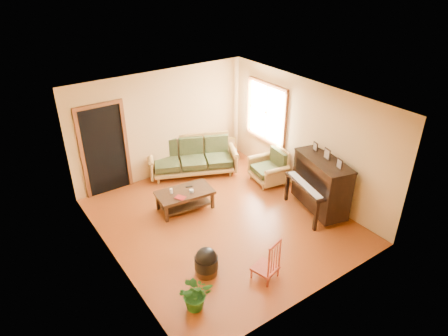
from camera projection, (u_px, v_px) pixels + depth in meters
floor at (222, 221)px, 8.29m from camera, size 5.00×5.00×0.00m
doorway at (105, 151)px, 8.85m from camera, size 1.08×0.16×2.05m
window at (267, 112)px, 9.61m from camera, size 0.12×1.36×1.46m
sofa at (193, 157)px, 9.83m from camera, size 2.32×1.68×0.92m
coffee_table at (185, 200)px, 8.58m from camera, size 1.25×0.78×0.43m
armchair at (268, 166)px, 9.49m from camera, size 0.93×0.96×0.85m
piano at (321, 185)px, 8.35m from camera, size 1.13×1.54×1.22m
footstool at (206, 264)px, 6.85m from camera, size 0.45×0.45×0.39m
red_chair at (266, 259)px, 6.66m from camera, size 0.48×0.50×0.82m
leaning_frame at (230, 147)px, 10.79m from camera, size 0.41×0.18×0.53m
ceramic_crock at (233, 154)px, 10.70m from camera, size 0.27×0.27×0.27m
potted_plant at (196, 293)px, 6.14m from camera, size 0.67×0.63×0.59m
book at (178, 200)px, 8.18m from camera, size 0.24×0.26×0.02m
candle at (171, 191)px, 8.39m from camera, size 0.08×0.08×0.11m
glass_jar at (191, 191)px, 8.44m from camera, size 0.11×0.11×0.06m
remote at (189, 186)px, 8.64m from camera, size 0.16×0.08×0.02m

